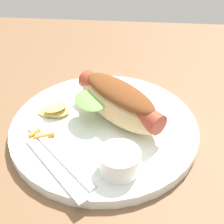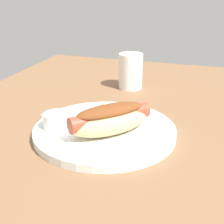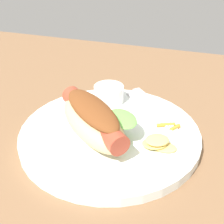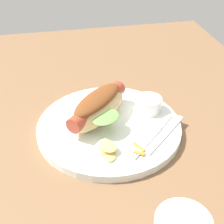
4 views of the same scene
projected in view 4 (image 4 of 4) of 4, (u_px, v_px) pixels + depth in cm
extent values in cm
cube|color=brown|center=(103.00, 144.00, 65.60)|extent=(120.00, 90.00, 1.80)
cylinder|color=white|center=(109.00, 127.00, 67.24)|extent=(29.25, 29.25, 1.60)
ellipsoid|color=#DBB77A|center=(96.00, 109.00, 66.67)|extent=(16.55, 16.21, 5.06)
cylinder|color=#A33D28|center=(96.00, 106.00, 66.16)|extent=(14.29, 13.84, 3.18)
ellipsoid|color=brown|center=(96.00, 100.00, 65.33)|extent=(13.61, 13.30, 2.12)
ellipsoid|color=#6BB74C|center=(106.00, 117.00, 62.74)|extent=(7.10, 7.45, 0.78)
cylinder|color=white|center=(149.00, 104.00, 69.82)|extent=(5.48, 5.48, 3.10)
cube|color=silver|center=(156.00, 131.00, 64.65)|extent=(9.63, 9.56, 0.40)
cube|color=silver|center=(134.00, 152.00, 59.52)|extent=(2.48, 2.46, 0.40)
cube|color=silver|center=(137.00, 153.00, 59.32)|extent=(2.48, 2.46, 0.40)
cube|color=silver|center=(139.00, 154.00, 59.12)|extent=(2.48, 2.46, 0.40)
cube|color=silver|center=(164.00, 134.00, 63.86)|extent=(10.60, 11.24, 0.36)
ellipsoid|color=#DCBE61|center=(110.00, 154.00, 59.14)|extent=(4.23, 2.89, 0.50)
ellipsoid|color=#DCBE61|center=(109.00, 147.00, 60.00)|extent=(4.85, 4.49, 0.73)
ellipsoid|color=#DCBE61|center=(106.00, 146.00, 59.25)|extent=(4.72, 4.52, 0.96)
cylinder|color=orange|center=(139.00, 147.00, 60.49)|extent=(3.05, 1.77, 0.63)
cylinder|color=orange|center=(139.00, 153.00, 59.12)|extent=(1.67, 2.06, 0.71)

